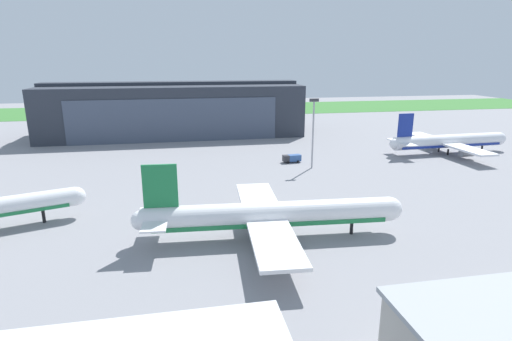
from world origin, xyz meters
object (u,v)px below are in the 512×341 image
maintenance_hangar (174,109)px  apron_light_mast (313,128)px  baggage_tug (292,158)px  airliner_near_left (270,215)px  airliner_far_left (449,142)px

maintenance_hangar → apron_light_mast: size_ratio=5.12×
baggage_tug → airliner_near_left: bearing=-109.7°
airliner_far_left → airliner_near_left: (-67.69, -50.02, 0.37)m
maintenance_hangar → airliner_near_left: 101.43m
airliner_near_left → baggage_tug: bearing=70.3°
baggage_tug → apron_light_mast: 12.42m
airliner_far_left → airliner_near_left: 84.17m
baggage_tug → apron_light_mast: size_ratio=0.28×
maintenance_hangar → airliner_near_left: (15.11, -100.15, -5.47)m
airliner_far_left → baggage_tug: 50.58m
maintenance_hangar → airliner_far_left: 96.98m
maintenance_hangar → apron_light_mast: 69.02m
airliner_near_left → apron_light_mast: apron_light_mast is taller
apron_light_mast → airliner_near_left: bearing=-116.8°
baggage_tug → apron_light_mast: apron_light_mast is taller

